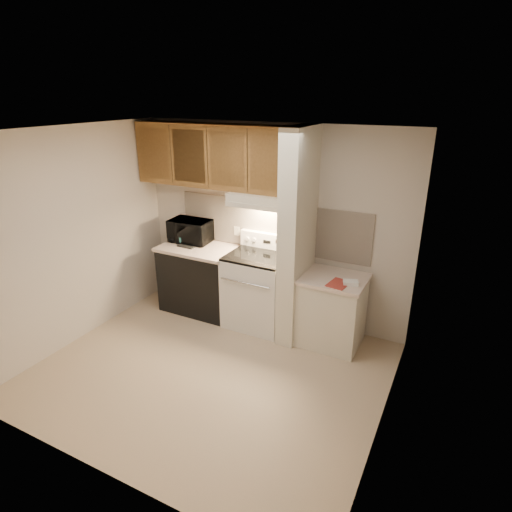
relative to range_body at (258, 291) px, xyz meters
The scene contains 50 objects.
floor 1.24m from the range_body, 90.00° to the right, with size 3.60×3.60×0.00m, color tan.
ceiling 2.34m from the range_body, 90.00° to the right, with size 3.60×3.60×0.00m, color white.
wall_back 0.86m from the range_body, 90.00° to the left, with size 3.60×0.02×2.50m, color beige.
wall_left 2.28m from the range_body, 147.31° to the right, with size 0.02×3.00×2.50m, color beige.
wall_right 2.28m from the range_body, 32.69° to the right, with size 0.02×3.00×2.50m, color beige.
backsplash 0.84m from the range_body, 90.00° to the left, with size 2.60×0.02×0.63m, color #F1DDC8.
range_body is the anchor object (origin of this frame).
oven_window 0.32m from the range_body, 90.00° to the right, with size 0.50×0.01×0.30m, color black.
oven_handle 0.44m from the range_body, 90.00° to the right, with size 0.02×0.02×0.65m, color silver.
cooktop 0.48m from the range_body, ahead, with size 0.74×0.64×0.03m, color black.
range_backguard 0.66m from the range_body, 90.00° to the left, with size 0.76×0.08×0.20m, color silver.
range_display 0.64m from the range_body, 90.00° to the left, with size 0.10×0.01×0.04m, color black.
range_knob_left_outer 0.70m from the range_body, 139.40° to the left, with size 0.05×0.05×0.02m, color silver.
range_knob_left_inner 0.66m from the range_body, 126.87° to the left, with size 0.05×0.05×0.02m, color silver.
range_knob_right_inner 0.66m from the range_body, 53.13° to the left, with size 0.05×0.05×0.02m, color silver.
range_knob_right_outer 0.70m from the range_body, 40.60° to the left, with size 0.05×0.05×0.02m, color silver.
dishwasher_front 0.88m from the range_body, behind, with size 1.00×0.63×0.87m, color black.
left_countertop 0.98m from the range_body, behind, with size 1.04×0.67×0.04m, color beige.
spoon_rest 1.13m from the range_body, behind, with size 0.24×0.08×0.02m, color black.
teal_jar 1.25m from the range_body, behind, with size 0.09×0.09×0.10m, color #216467.
outlet 0.86m from the range_body, 146.31° to the left, with size 0.08×0.01×0.12m, color beige.
microwave 1.26m from the range_body, behind, with size 0.56×0.38×0.31m, color black.
partition_pillar 0.94m from the range_body, ahead, with size 0.22×0.70×2.50m, color beige.
pillar_trim 0.93m from the range_body, ahead, with size 0.01×0.70×0.04m, color brown.
knife_strip 0.95m from the range_body, ahead, with size 0.02×0.42×0.04m, color black.
knife_blade_a 0.87m from the range_body, 28.82° to the right, with size 0.01×0.04×0.16m, color silver.
knife_handle_a 1.01m from the range_body, 28.93° to the right, with size 0.02×0.02×0.10m, color black.
knife_blade_b 0.85m from the range_body, 19.62° to the right, with size 0.01×0.04×0.18m, color silver.
knife_handle_b 1.00m from the range_body, 21.42° to the right, with size 0.02×0.02×0.10m, color black.
knife_blade_c 0.83m from the range_body, ahead, with size 0.01×0.04×0.20m, color silver.
knife_handle_c 0.99m from the range_body, ahead, with size 0.02×0.02×0.10m, color black.
knife_blade_d 0.85m from the range_body, ahead, with size 0.01×0.04×0.16m, color silver.
knife_handle_d 0.99m from the range_body, ahead, with size 0.02×0.02×0.10m, color black.
knife_blade_e 0.85m from the range_body, 17.03° to the left, with size 0.01×0.04×0.18m, color silver.
knife_handle_e 0.99m from the range_body, 14.26° to the left, with size 0.02×0.02×0.10m, color black.
oven_mitt 0.82m from the range_body, 23.58° to the left, with size 0.03×0.10×0.25m, color gray.
right_cab_base 0.97m from the range_body, ahead, with size 0.70×0.60×0.81m, color beige.
right_countertop 1.04m from the range_body, ahead, with size 0.74×0.64×0.04m, color beige.
red_folder 1.15m from the range_body, ahead, with size 0.20×0.28×0.01m, color maroon.
white_box 1.26m from the range_body, ahead, with size 0.16×0.11×0.04m, color white.
range_hood 1.17m from the range_body, 90.00° to the left, with size 0.78×0.44×0.15m, color beige.
hood_lip 1.12m from the range_body, 90.00° to the right, with size 0.78×0.04×0.06m, color beige.
upper_cabinets 1.77m from the range_body, 166.16° to the left, with size 2.18×0.33×0.77m, color brown.
cab_door_a 2.22m from the range_body, behind, with size 0.46×0.01×0.63m, color brown.
cab_gap_a 2.04m from the range_body, behind, with size 0.01×0.01×0.73m, color black.
cab_door_b 1.89m from the range_body, behind, with size 0.46×0.01×0.63m, color brown.
cab_gap_b 1.77m from the range_body, behind, with size 0.01×0.01×0.73m, color black.
cab_door_c 1.68m from the range_body, behind, with size 0.46×0.01×0.63m, color brown.
cab_gap_c 1.63m from the range_body, behind, with size 0.01×0.01×0.73m, color black.
cab_door_d 1.63m from the range_body, ahead, with size 0.46×0.01×0.63m, color brown.
Camera 1 is at (2.20, -3.22, 2.84)m, focal length 30.00 mm.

